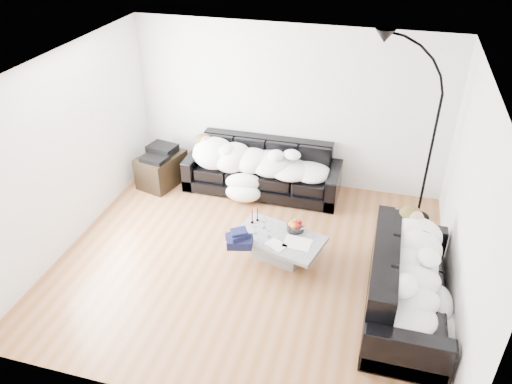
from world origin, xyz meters
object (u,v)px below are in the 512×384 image
(wine_glass_b, at_px, (255,228))
(av_cabinet, at_px, (162,169))
(sofa_right, at_px, (410,282))
(stereo, at_px, (160,152))
(fruit_bowl, at_px, (296,226))
(sleeper_right, at_px, (413,268))
(wine_glass_c, at_px, (270,232))
(sleeper_back, at_px, (262,157))
(candle_left, at_px, (252,217))
(sofa_back, at_px, (262,168))
(wine_glass_a, at_px, (264,223))
(shoes, at_px, (291,249))
(coffee_table, at_px, (278,247))
(candle_right, at_px, (258,214))
(floor_lamp, at_px, (432,146))

(wine_glass_b, height_order, av_cabinet, av_cabinet)
(sofa_right, xyz_separation_m, stereo, (-3.98, 1.93, 0.17))
(sofa_right, distance_m, fruit_bowl, 1.67)
(sleeper_right, distance_m, wine_glass_c, 1.87)
(sleeper_back, distance_m, fruit_bowl, 1.61)
(sofa_right, bearing_deg, candle_left, 70.04)
(sofa_back, xyz_separation_m, av_cabinet, (-1.67, -0.23, -0.14))
(sofa_back, relative_size, wine_glass_b, 15.88)
(candle_left, bearing_deg, wine_glass_b, -64.26)
(candle_left, relative_size, stereo, 0.48)
(wine_glass_a, distance_m, shoes, 0.53)
(sofa_back, distance_m, wine_glass_b, 1.66)
(coffee_table, height_order, stereo, stereo)
(sofa_right, bearing_deg, fruit_bowl, 63.01)
(wine_glass_a, bearing_deg, fruit_bowl, 8.33)
(fruit_bowl, distance_m, candle_right, 0.56)
(coffee_table, xyz_separation_m, wine_glass_a, (-0.23, 0.15, 0.25))
(sleeper_back, distance_m, coffee_table, 1.76)
(shoes, relative_size, av_cabinet, 0.52)
(fruit_bowl, relative_size, av_cabinet, 0.31)
(stereo, height_order, floor_lamp, floor_lamp)
(coffee_table, xyz_separation_m, av_cabinet, (-2.32, 1.39, 0.10))
(candle_right, bearing_deg, floor_lamp, 28.30)
(sleeper_back, bearing_deg, fruit_bowl, -58.54)
(wine_glass_a, height_order, wine_glass_c, wine_glass_c)
(wine_glass_b, bearing_deg, candle_right, 99.40)
(fruit_bowl, distance_m, floor_lamp, 2.20)
(sleeper_back, bearing_deg, wine_glass_a, -73.59)
(sofa_back, relative_size, fruit_bowl, 10.35)
(wine_glass_a, bearing_deg, sofa_right, -20.12)
(fruit_bowl, bearing_deg, floor_lamp, 37.46)
(fruit_bowl, bearing_deg, stereo, 154.77)
(fruit_bowl, bearing_deg, sofa_back, 120.55)
(sleeper_right, relative_size, stereo, 4.10)
(wine_glass_c, bearing_deg, fruit_bowl, 39.72)
(sofa_back, distance_m, floor_lamp, 2.60)
(sleeper_back, bearing_deg, shoes, -60.40)
(sofa_right, xyz_separation_m, coffee_table, (-1.67, 0.55, -0.26))
(wine_glass_c, height_order, av_cabinet, av_cabinet)
(sofa_right, height_order, shoes, sofa_right)
(fruit_bowl, xyz_separation_m, wine_glass_a, (-0.41, -0.06, 0.01))
(sleeper_back, relative_size, sleeper_right, 1.16)
(sofa_back, bearing_deg, floor_lamp, -3.75)
(sofa_back, xyz_separation_m, shoes, (0.80, -1.46, -0.36))
(sofa_back, xyz_separation_m, fruit_bowl, (0.83, -1.41, 0.01))
(coffee_table, xyz_separation_m, fruit_bowl, (0.18, 0.21, 0.24))
(stereo, bearing_deg, floor_lamp, 12.05)
(fruit_bowl, distance_m, candle_left, 0.61)
(candle_left, xyz_separation_m, candle_right, (0.06, 0.07, 0.00))
(av_cabinet, distance_m, floor_lamp, 4.24)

